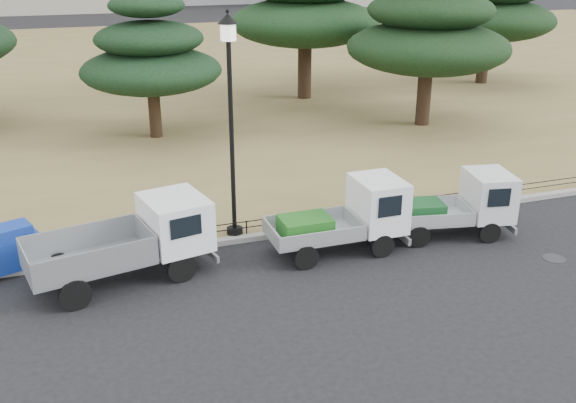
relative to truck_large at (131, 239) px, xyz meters
name	(u,v)px	position (x,y,z in m)	size (l,w,h in m)	color
ground	(314,276)	(4.33, -1.42, -1.08)	(220.00, 220.00, 0.00)	black
lawn	(150,71)	(4.33, 29.18, -1.00)	(120.00, 56.00, 0.15)	olive
curb	(281,233)	(4.33, 1.18, -1.00)	(120.00, 0.25, 0.16)	gray
truck_large	(131,239)	(0.00, 0.00, 0.00)	(4.70, 2.60, 1.94)	black
truck_kei_front	(347,217)	(5.75, -0.26, -0.10)	(3.72, 1.64, 1.97)	black
truck_kei_rear	(459,205)	(9.21, -0.36, -0.16)	(3.73, 2.12, 1.84)	black
street_lamp	(230,91)	(3.02, 1.48, 3.21)	(0.55, 0.55, 6.12)	black
pipe_fence	(280,220)	(4.33, 1.33, -0.64)	(38.00, 0.04, 0.40)	black
tarp_pile	(4,249)	(-3.08, 1.50, -0.47)	(2.04, 1.77, 1.14)	#1637AB
manhole	(554,258)	(10.83, -2.62, -1.07)	(0.60, 0.60, 0.01)	#2D2D30
pine_center_left	(150,56)	(2.38, 12.52, 2.54)	(5.90, 5.90, 6.00)	black
pine_center_right	(305,6)	(11.21, 17.73, 3.92)	(7.89, 7.89, 8.37)	black
pine_east_near	(429,31)	(14.41, 10.59, 3.32)	(7.28, 7.28, 7.35)	black
pine_east_far	(489,6)	(22.90, 18.18, 3.56)	(7.74, 7.74, 7.77)	black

